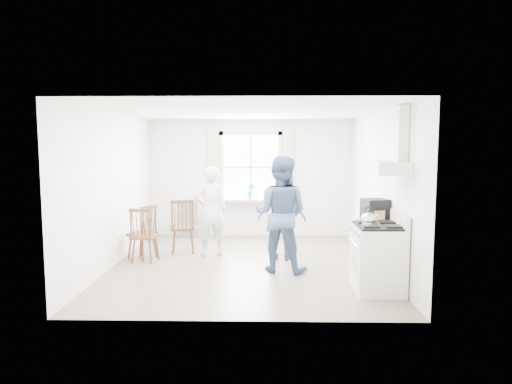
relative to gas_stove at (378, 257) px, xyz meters
name	(u,v)px	position (x,y,z in m)	size (l,w,h in m)	color
room_shell	(246,189)	(-1.91, 1.35, 0.82)	(4.62, 5.12, 2.64)	#77695C
window_assembly	(251,171)	(-1.91, 3.80, 0.98)	(1.88, 0.24, 1.70)	white
range_hood	(393,156)	(0.16, 0.00, 1.42)	(0.45, 0.76, 0.94)	silver
shelf_unit	(188,219)	(-3.31, 3.68, -0.08)	(0.40, 0.30, 0.80)	slate
gas_stove	(378,257)	(0.00, 0.00, 0.00)	(0.68, 0.76, 1.12)	silver
kettle	(368,219)	(-0.17, -0.10, 0.56)	(0.19, 0.19, 0.27)	silver
low_cabinet	(371,248)	(0.07, 0.70, -0.03)	(0.50, 0.55, 0.90)	silver
stereo_stack	(375,209)	(0.11, 0.71, 0.58)	(0.43, 0.40, 0.32)	black
cardboard_box	(376,216)	(0.11, 0.60, 0.50)	(0.25, 0.18, 0.16)	#A2834E
windsor_chair_a	(183,221)	(-3.13, 2.09, 0.15)	(0.50, 0.49, 1.04)	#4A2717
windsor_chair_b	(142,229)	(-3.72, 1.44, 0.11)	(0.47, 0.46, 0.97)	#4A2717
windsor_chair_c	(146,226)	(-3.72, 1.71, 0.12)	(0.55, 0.55, 0.98)	#4A2717
person_left	(211,211)	(-2.59, 1.99, 0.35)	(0.61, 0.61, 1.67)	silver
person_mid	(280,214)	(-1.34, 1.00, 0.46)	(0.91, 0.91, 1.88)	#42587B
person_right	(282,219)	(-1.29, 1.71, 0.25)	(0.86, 0.86, 1.46)	navy
potted_plant	(251,191)	(-1.91, 3.71, 0.54)	(0.19, 0.19, 0.34)	#33733C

